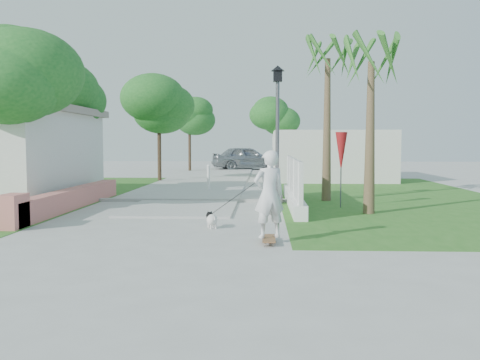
# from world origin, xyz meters

# --- Properties ---
(ground) EXTENTS (90.00, 90.00, 0.00)m
(ground) POSITION_xyz_m (0.00, 0.00, 0.00)
(ground) COLOR #B7B7B2
(ground) RESTS_ON ground
(path_strip) EXTENTS (3.20, 36.00, 0.06)m
(path_strip) POSITION_xyz_m (0.00, 20.00, 0.03)
(path_strip) COLOR #B7B7B2
(path_strip) RESTS_ON ground
(curb) EXTENTS (6.50, 0.25, 0.10)m
(curb) POSITION_xyz_m (0.00, 6.00, 0.05)
(curb) COLOR #999993
(curb) RESTS_ON ground
(grass_left) EXTENTS (8.00, 20.00, 0.01)m
(grass_left) POSITION_xyz_m (-7.00, 8.00, 0.01)
(grass_left) COLOR #2E6921
(grass_left) RESTS_ON ground
(grass_right) EXTENTS (8.00, 20.00, 0.01)m
(grass_right) POSITION_xyz_m (7.00, 8.00, 0.01)
(grass_right) COLOR #2E6921
(grass_right) RESTS_ON ground
(pink_wall) EXTENTS (0.45, 8.20, 0.80)m
(pink_wall) POSITION_xyz_m (-3.30, 3.55, 0.31)
(pink_wall) COLOR #C26563
(pink_wall) RESTS_ON ground
(lattice_fence) EXTENTS (0.35, 7.00, 1.50)m
(lattice_fence) POSITION_xyz_m (3.40, 5.00, 0.54)
(lattice_fence) COLOR white
(lattice_fence) RESTS_ON ground
(building_right) EXTENTS (6.00, 8.00, 2.60)m
(building_right) POSITION_xyz_m (6.00, 18.00, 1.30)
(building_right) COLOR silver
(building_right) RESTS_ON ground
(street_lamp) EXTENTS (0.44, 0.44, 4.44)m
(street_lamp) POSITION_xyz_m (2.90, 5.50, 2.43)
(street_lamp) COLOR #59595E
(street_lamp) RESTS_ON ground
(bollard) EXTENTS (0.14, 0.14, 1.09)m
(bollard) POSITION_xyz_m (0.20, 10.00, 0.58)
(bollard) COLOR white
(bollard) RESTS_ON ground
(patio_umbrella) EXTENTS (0.36, 0.36, 2.30)m
(patio_umbrella) POSITION_xyz_m (4.80, 4.50, 1.69)
(patio_umbrella) COLOR #59595E
(patio_umbrella) RESTS_ON ground
(tree_left_near) EXTENTS (3.60, 3.60, 5.28)m
(tree_left_near) POSITION_xyz_m (-4.48, 2.98, 3.82)
(tree_left_near) COLOR #4C3826
(tree_left_near) RESTS_ON ground
(tree_left_mid) EXTENTS (3.20, 3.20, 4.85)m
(tree_left_mid) POSITION_xyz_m (-5.48, 8.48, 3.50)
(tree_left_mid) COLOR #4C3826
(tree_left_mid) RESTS_ON ground
(tree_path_left) EXTENTS (3.40, 3.40, 5.23)m
(tree_path_left) POSITION_xyz_m (-2.98, 15.98, 3.82)
(tree_path_left) COLOR #4C3826
(tree_path_left) RESTS_ON ground
(tree_path_right) EXTENTS (3.00, 3.00, 4.79)m
(tree_path_right) POSITION_xyz_m (3.22, 19.98, 3.49)
(tree_path_right) COLOR #4C3826
(tree_path_right) RESTS_ON ground
(tree_path_far) EXTENTS (3.20, 3.20, 5.17)m
(tree_path_far) POSITION_xyz_m (-2.78, 25.98, 3.82)
(tree_path_far) COLOR #4C3826
(tree_path_far) RESTS_ON ground
(palm_far) EXTENTS (1.80, 1.80, 5.30)m
(palm_far) POSITION_xyz_m (4.60, 6.50, 4.48)
(palm_far) COLOR brown
(palm_far) RESTS_ON ground
(palm_near) EXTENTS (1.80, 1.80, 4.70)m
(palm_near) POSITION_xyz_m (5.40, 3.20, 3.95)
(palm_near) COLOR brown
(palm_near) RESTS_ON ground
(skateboarder) EXTENTS (1.66, 2.44, 1.83)m
(skateboarder) POSITION_xyz_m (1.95, -0.50, 0.78)
(skateboarder) COLOR brown
(skateboarder) RESTS_ON ground
(dog) EXTENTS (0.39, 0.54, 0.39)m
(dog) POSITION_xyz_m (1.26, 0.50, 0.21)
(dog) COLOR white
(dog) RESTS_ON ground
(parked_car) EXTENTS (5.43, 3.37, 1.72)m
(parked_car) POSITION_xyz_m (1.20, 27.63, 0.86)
(parked_car) COLOR #9EA0A5
(parked_car) RESTS_ON ground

